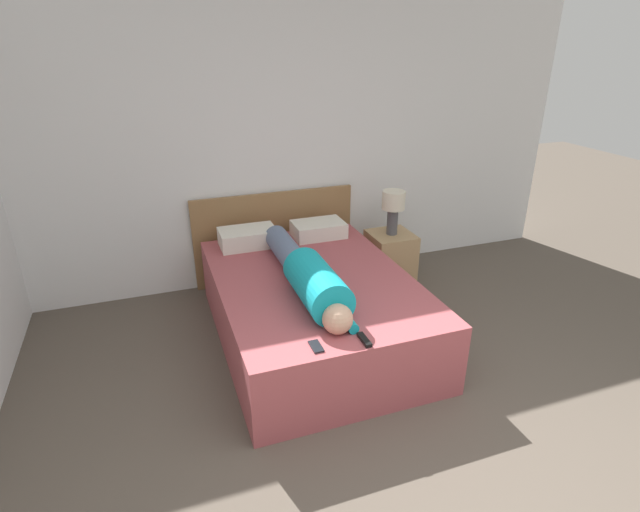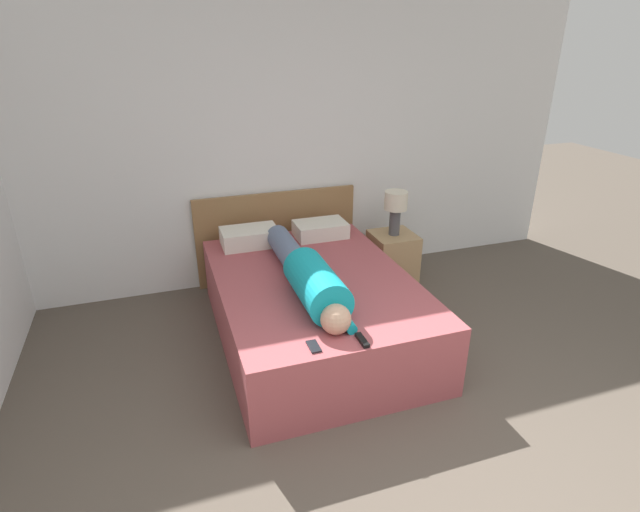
% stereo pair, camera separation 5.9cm
% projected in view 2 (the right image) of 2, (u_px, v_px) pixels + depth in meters
% --- Properties ---
extents(wall_back, '(5.96, 0.06, 2.60)m').
position_uv_depth(wall_back, '(286.00, 148.00, 4.68)').
color(wall_back, white).
rests_on(wall_back, ground_plane).
extents(bed, '(1.47, 2.06, 0.54)m').
position_uv_depth(bed, '(314.00, 308.00, 3.99)').
color(bed, '#A84C51').
rests_on(bed, ground_plane).
extents(headboard, '(1.59, 0.04, 0.90)m').
position_uv_depth(headboard, '(277.00, 236.00, 4.93)').
color(headboard, olive).
rests_on(headboard, ground_plane).
extents(nightstand, '(0.41, 0.41, 0.52)m').
position_uv_depth(nightstand, '(392.00, 259.00, 4.90)').
color(nightstand, tan).
rests_on(nightstand, ground_plane).
extents(table_lamp, '(0.22, 0.22, 0.43)m').
position_uv_depth(table_lamp, '(396.00, 206.00, 4.68)').
color(table_lamp, '#4C4C51').
rests_on(table_lamp, nightstand).
extents(person_lying, '(0.30, 1.59, 0.30)m').
position_uv_depth(person_lying, '(308.00, 276.00, 3.61)').
color(person_lying, tan).
rests_on(person_lying, bed).
extents(pillow_near_headboard, '(0.50, 0.32, 0.15)m').
position_uv_depth(pillow_near_headboard, '(250.00, 237.00, 4.45)').
color(pillow_near_headboard, silver).
rests_on(pillow_near_headboard, bed).
extents(pillow_second, '(0.47, 0.32, 0.14)m').
position_uv_depth(pillow_second, '(320.00, 229.00, 4.65)').
color(pillow_second, silver).
rests_on(pillow_second, bed).
extents(tv_remote, '(0.04, 0.15, 0.02)m').
position_uv_depth(tv_remote, '(362.00, 340.00, 3.06)').
color(tv_remote, black).
rests_on(tv_remote, bed).
extents(cell_phone, '(0.06, 0.13, 0.01)m').
position_uv_depth(cell_phone, '(314.00, 346.00, 3.01)').
color(cell_phone, black).
rests_on(cell_phone, bed).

